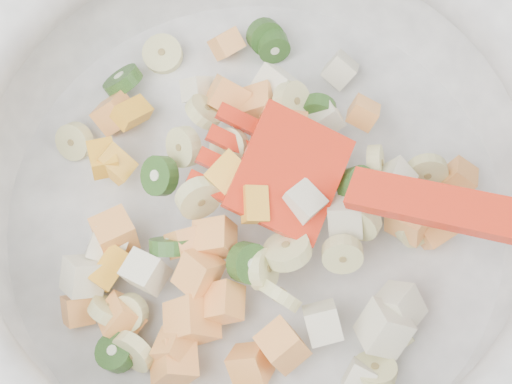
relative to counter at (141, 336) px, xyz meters
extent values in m
cube|color=gray|center=(0.00, 0.00, 0.00)|extent=(2.00, 0.60, 0.90)
cylinder|color=white|center=(0.14, -0.04, 0.46)|extent=(0.33, 0.33, 0.02)
torus|color=white|center=(0.14, -0.04, 0.54)|extent=(0.41, 0.41, 0.05)
cylinder|color=beige|center=(0.14, -0.11, 0.50)|extent=(0.03, 0.03, 0.03)
cylinder|color=beige|center=(0.21, -0.13, 0.48)|extent=(0.02, 0.03, 0.03)
cylinder|color=beige|center=(0.12, -0.01, 0.51)|extent=(0.03, 0.04, 0.03)
cylinder|color=beige|center=(0.11, 0.02, 0.51)|extent=(0.03, 0.03, 0.02)
cylinder|color=beige|center=(0.15, -0.08, 0.51)|extent=(0.03, 0.03, 0.03)
cylinder|color=beige|center=(0.10, -0.05, 0.51)|extent=(0.03, 0.02, 0.04)
cylinder|color=beige|center=(0.09, -0.01, 0.50)|extent=(0.03, 0.03, 0.03)
cylinder|color=beige|center=(0.16, 0.02, 0.51)|extent=(0.03, 0.04, 0.03)
cylinder|color=beige|center=(0.05, -0.13, 0.48)|extent=(0.03, 0.03, 0.03)
cylinder|color=beige|center=(0.25, -0.03, 0.49)|extent=(0.04, 0.02, 0.04)
cylinder|color=beige|center=(0.19, -0.07, 0.50)|extent=(0.03, 0.03, 0.04)
cylinder|color=beige|center=(0.05, -0.10, 0.48)|extent=(0.03, 0.03, 0.02)
cylinder|color=beige|center=(0.02, 0.02, 0.48)|extent=(0.03, 0.03, 0.03)
cylinder|color=beige|center=(0.13, -0.09, 0.50)|extent=(0.02, 0.04, 0.04)
cylinder|color=beige|center=(0.16, -0.01, 0.51)|extent=(0.03, 0.03, 0.03)
cylinder|color=beige|center=(0.04, -0.10, 0.48)|extent=(0.03, 0.03, 0.03)
cylinder|color=beige|center=(0.23, -0.07, 0.49)|extent=(0.04, 0.03, 0.03)
cylinder|color=beige|center=(0.21, -0.03, 0.49)|extent=(0.02, 0.03, 0.03)
cylinder|color=beige|center=(0.18, -0.09, 0.50)|extent=(0.03, 0.02, 0.03)
cylinder|color=beige|center=(0.08, 0.08, 0.47)|extent=(0.04, 0.04, 0.02)
cylinder|color=beige|center=(0.19, -0.15, 0.48)|extent=(0.03, 0.03, 0.02)
cube|color=#F4A94D|center=(0.05, 0.04, 0.48)|extent=(0.03, 0.03, 0.03)
cube|color=#F4A94D|center=(0.11, -0.11, 0.50)|extent=(0.03, 0.02, 0.03)
cube|color=#F4A94D|center=(0.24, -0.07, 0.48)|extent=(0.03, 0.03, 0.03)
cube|color=#F4A94D|center=(0.23, -0.06, 0.49)|extent=(0.02, 0.02, 0.02)
cube|color=#F4A94D|center=(0.23, -0.06, 0.49)|extent=(0.03, 0.04, 0.03)
cube|color=#F4A94D|center=(0.12, -0.14, 0.48)|extent=(0.03, 0.03, 0.03)
cube|color=#F4A94D|center=(0.05, -0.10, 0.48)|extent=(0.03, 0.03, 0.03)
cube|color=#F4A94D|center=(0.08, -0.14, 0.49)|extent=(0.03, 0.02, 0.03)
cube|color=#F4A94D|center=(0.05, -0.05, 0.49)|extent=(0.03, 0.03, 0.03)
cube|color=#F4A94D|center=(0.08, -0.13, 0.49)|extent=(0.03, 0.03, 0.03)
cube|color=#F4A94D|center=(0.12, 0.03, 0.50)|extent=(0.03, 0.03, 0.03)
cube|color=#F4A94D|center=(0.11, -0.07, 0.51)|extent=(0.03, 0.02, 0.03)
cube|color=#F4A94D|center=(0.13, 0.08, 0.48)|extent=(0.03, 0.03, 0.02)
cube|color=#F4A94D|center=(0.15, 0.02, 0.50)|extent=(0.03, 0.02, 0.03)
cube|color=#F4A94D|center=(0.16, 0.00, 0.51)|extent=(0.03, 0.03, 0.03)
cube|color=#F4A94D|center=(0.02, -0.09, 0.48)|extent=(0.02, 0.03, 0.03)
cube|color=#F4A94D|center=(0.09, -0.07, 0.50)|extent=(0.02, 0.02, 0.03)
cube|color=#F4A94D|center=(0.27, -0.04, 0.48)|extent=(0.03, 0.03, 0.03)
cube|color=#F4A94D|center=(0.10, -0.09, 0.50)|extent=(0.03, 0.03, 0.03)
cube|color=#F4A94D|center=(0.14, -0.13, 0.49)|extent=(0.03, 0.03, 0.03)
cube|color=#F4A94D|center=(0.21, 0.01, 0.49)|extent=(0.03, 0.03, 0.03)
cube|color=#F4A94D|center=(0.09, -0.11, 0.49)|extent=(0.03, 0.02, 0.03)
cylinder|color=#409030|center=(0.08, -0.02, 0.50)|extent=(0.03, 0.03, 0.02)
cylinder|color=#409030|center=(0.08, -0.07, 0.50)|extent=(0.03, 0.02, 0.04)
cylinder|color=#409030|center=(0.04, -0.12, 0.48)|extent=(0.03, 0.03, 0.02)
cylinder|color=#409030|center=(0.16, 0.08, 0.48)|extent=(0.03, 0.02, 0.03)
cylinder|color=#409030|center=(0.16, 0.08, 0.48)|extent=(0.04, 0.03, 0.03)
cylinder|color=#409030|center=(0.18, 0.01, 0.50)|extent=(0.03, 0.02, 0.03)
cylinder|color=#409030|center=(0.20, -0.05, 0.50)|extent=(0.04, 0.04, 0.03)
cylinder|color=#409030|center=(0.13, -0.09, 0.51)|extent=(0.03, 0.03, 0.03)
cylinder|color=#409030|center=(0.06, 0.06, 0.48)|extent=(0.04, 0.04, 0.03)
cube|color=white|center=(0.19, -0.06, 0.50)|extent=(0.02, 0.03, 0.03)
cube|color=white|center=(0.11, 0.04, 0.49)|extent=(0.02, 0.02, 0.03)
cube|color=white|center=(0.07, -0.08, 0.50)|extent=(0.03, 0.03, 0.03)
cube|color=white|center=(0.16, -0.12, 0.49)|extent=(0.02, 0.03, 0.03)
cube|color=white|center=(0.16, -0.06, 0.51)|extent=(0.03, 0.03, 0.03)
cube|color=white|center=(0.20, 0.05, 0.48)|extent=(0.03, 0.03, 0.03)
cube|color=white|center=(0.22, -0.04, 0.49)|extent=(0.03, 0.03, 0.03)
cube|color=white|center=(0.21, -0.12, 0.49)|extent=(0.03, 0.03, 0.03)
cube|color=white|center=(0.04, -0.06, 0.49)|extent=(0.03, 0.03, 0.03)
cube|color=white|center=(0.16, 0.03, 0.50)|extent=(0.04, 0.04, 0.03)
cube|color=white|center=(0.19, 0.01, 0.50)|extent=(0.03, 0.02, 0.03)
cube|color=white|center=(0.18, -0.16, 0.48)|extent=(0.02, 0.03, 0.02)
cube|color=white|center=(0.20, -0.13, 0.49)|extent=(0.03, 0.04, 0.04)
cube|color=white|center=(0.03, -0.08, 0.49)|extent=(0.03, 0.03, 0.03)
cube|color=gold|center=(0.12, -0.04, 0.52)|extent=(0.03, 0.03, 0.02)
cube|color=gold|center=(0.04, 0.00, 0.49)|extent=(0.02, 0.03, 0.02)
cube|color=gold|center=(0.05, -0.01, 0.49)|extent=(0.03, 0.03, 0.02)
cube|color=gold|center=(0.13, -0.06, 0.52)|extent=(0.02, 0.02, 0.02)
cube|color=gold|center=(0.06, 0.03, 0.49)|extent=(0.03, 0.03, 0.02)
cube|color=gold|center=(0.04, -0.07, 0.49)|extent=(0.03, 0.03, 0.02)
cube|color=red|center=(0.16, -0.04, 0.52)|extent=(0.09, 0.09, 0.03)
cube|color=red|center=(0.13, 0.00, 0.52)|extent=(0.03, 0.02, 0.02)
cube|color=red|center=(0.12, -0.01, 0.52)|extent=(0.03, 0.02, 0.02)
cube|color=red|center=(0.12, -0.03, 0.52)|extent=(0.03, 0.02, 0.02)
cube|color=red|center=(0.11, -0.04, 0.52)|extent=(0.03, 0.02, 0.02)
camera|label=1|loc=(0.11, -0.23, 0.94)|focal=55.00mm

